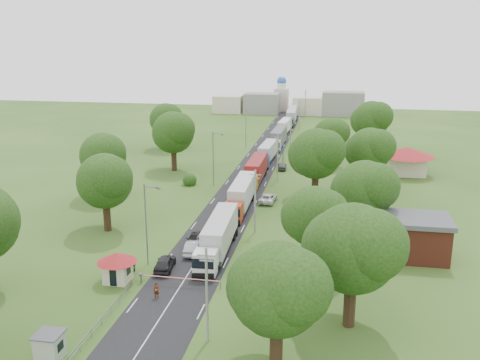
% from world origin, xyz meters
% --- Properties ---
extents(ground, '(260.00, 260.00, 0.00)m').
position_xyz_m(ground, '(0.00, 0.00, 0.00)').
color(ground, '#294918').
rests_on(ground, ground).
extents(road, '(8.00, 200.00, 0.04)m').
position_xyz_m(road, '(0.00, 20.00, 0.00)').
color(road, black).
rests_on(road, ground).
extents(boom_barrier, '(9.22, 0.35, 1.18)m').
position_xyz_m(boom_barrier, '(-1.36, -25.00, 0.89)').
color(boom_barrier, slate).
rests_on(boom_barrier, ground).
extents(guard_booth, '(4.40, 4.40, 3.45)m').
position_xyz_m(guard_booth, '(-7.20, -25.00, 2.16)').
color(guard_booth, beige).
rests_on(guard_booth, ground).
extents(kiosk, '(2.30, 2.30, 2.41)m').
position_xyz_m(kiosk, '(-7.00, -40.00, 1.23)').
color(kiosk, '#99A593').
rests_on(kiosk, ground).
extents(guard_rail, '(0.10, 17.00, 1.70)m').
position_xyz_m(guard_rail, '(-5.00, -35.00, 0.00)').
color(guard_rail, slate).
rests_on(guard_rail, ground).
extents(info_sign, '(0.12, 3.10, 4.10)m').
position_xyz_m(info_sign, '(5.20, 35.00, 3.00)').
color(info_sign, slate).
rests_on(info_sign, ground).
extents(pole_0, '(1.60, 0.24, 9.00)m').
position_xyz_m(pole_0, '(5.50, -35.00, 4.68)').
color(pole_0, gray).
rests_on(pole_0, ground).
extents(pole_1, '(1.60, 0.24, 9.00)m').
position_xyz_m(pole_1, '(5.50, -7.00, 4.68)').
color(pole_1, gray).
rests_on(pole_1, ground).
extents(pole_2, '(1.60, 0.24, 9.00)m').
position_xyz_m(pole_2, '(5.50, 21.00, 4.68)').
color(pole_2, gray).
rests_on(pole_2, ground).
extents(pole_3, '(1.60, 0.24, 9.00)m').
position_xyz_m(pole_3, '(5.50, 49.00, 4.68)').
color(pole_3, gray).
rests_on(pole_3, ground).
extents(pole_4, '(1.60, 0.24, 9.00)m').
position_xyz_m(pole_4, '(5.50, 77.00, 4.68)').
color(pole_4, gray).
rests_on(pole_4, ground).
extents(pole_5, '(1.60, 0.24, 9.00)m').
position_xyz_m(pole_5, '(5.50, 105.00, 4.68)').
color(pole_5, gray).
rests_on(pole_5, ground).
extents(lamp_0, '(2.03, 0.22, 10.00)m').
position_xyz_m(lamp_0, '(-5.35, -20.00, 5.55)').
color(lamp_0, slate).
rests_on(lamp_0, ground).
extents(lamp_1, '(2.03, 0.22, 10.00)m').
position_xyz_m(lamp_1, '(-5.35, 15.00, 5.55)').
color(lamp_1, slate).
rests_on(lamp_1, ground).
extents(lamp_2, '(2.03, 0.22, 10.00)m').
position_xyz_m(lamp_2, '(-5.35, 50.00, 5.55)').
color(lamp_2, slate).
rests_on(lamp_2, ground).
extents(tree_0, '(8.80, 8.80, 11.07)m').
position_xyz_m(tree_0, '(11.99, -37.84, 7.22)').
color(tree_0, '#382616').
rests_on(tree_0, ground).
extents(tree_1, '(9.60, 9.60, 12.05)m').
position_xyz_m(tree_1, '(17.99, -29.83, 7.85)').
color(tree_1, '#382616').
rests_on(tree_1, ground).
extents(tree_2, '(8.00, 8.00, 10.10)m').
position_xyz_m(tree_2, '(13.99, -17.86, 6.60)').
color(tree_2, '#382616').
rests_on(tree_2, ground).
extents(tree_3, '(8.80, 8.80, 11.07)m').
position_xyz_m(tree_3, '(19.99, -7.84, 7.22)').
color(tree_3, '#382616').
rests_on(tree_3, ground).
extents(tree_4, '(9.60, 9.60, 12.05)m').
position_xyz_m(tree_4, '(12.99, 10.17, 7.85)').
color(tree_4, '#382616').
rests_on(tree_4, ground).
extents(tree_5, '(8.80, 8.80, 11.07)m').
position_xyz_m(tree_5, '(21.99, 18.16, 7.22)').
color(tree_5, '#382616').
rests_on(tree_5, ground).
extents(tree_6, '(8.00, 8.00, 10.10)m').
position_xyz_m(tree_6, '(14.99, 35.14, 6.60)').
color(tree_6, '#382616').
rests_on(tree_6, ground).
extents(tree_7, '(9.60, 9.60, 12.05)m').
position_xyz_m(tree_7, '(23.99, 50.17, 7.85)').
color(tree_7, '#382616').
rests_on(tree_7, ground).
extents(tree_10, '(8.80, 8.80, 11.07)m').
position_xyz_m(tree_10, '(-15.01, -9.84, 7.22)').
color(tree_10, '#382616').
rests_on(tree_10, ground).
extents(tree_11, '(8.80, 8.80, 11.07)m').
position_xyz_m(tree_11, '(-22.01, 5.16, 7.22)').
color(tree_11, '#382616').
rests_on(tree_11, ground).
extents(tree_12, '(9.60, 9.60, 12.05)m').
position_xyz_m(tree_12, '(-16.01, 25.17, 7.85)').
color(tree_12, '#382616').
rests_on(tree_12, ground).
extents(tree_13, '(8.80, 8.80, 11.07)m').
position_xyz_m(tree_13, '(-24.01, 45.16, 7.22)').
color(tree_13, '#382616').
rests_on(tree_13, ground).
extents(house_brick, '(8.60, 6.60, 5.20)m').
position_xyz_m(house_brick, '(26.00, -12.00, 2.65)').
color(house_brick, maroon).
rests_on(house_brick, ground).
extents(house_cream, '(10.08, 10.08, 5.80)m').
position_xyz_m(house_cream, '(30.00, 30.00, 3.64)').
color(house_cream, beige).
rests_on(house_cream, ground).
extents(distant_town, '(52.00, 8.00, 8.00)m').
position_xyz_m(distant_town, '(0.68, 110.00, 3.49)').
color(distant_town, gray).
rests_on(distant_town, ground).
extents(church, '(5.00, 5.00, 12.30)m').
position_xyz_m(church, '(-4.00, 118.00, 5.39)').
color(church, beige).
rests_on(church, ground).
extents(truck_0, '(3.20, 15.77, 4.36)m').
position_xyz_m(truck_0, '(2.12, -15.18, 2.31)').
color(truck_0, silver).
rests_on(truck_0, ground).
extents(truck_1, '(2.94, 15.71, 4.35)m').
position_xyz_m(truck_1, '(1.81, 2.83, 2.31)').
color(truck_1, '#B03014').
rests_on(truck_1, ground).
extents(truck_2, '(2.64, 15.30, 4.24)m').
position_xyz_m(truck_2, '(1.64, 19.10, 2.25)').
color(truck_2, '#BE7516').
rests_on(truck_2, ground).
extents(truck_3, '(2.92, 14.30, 3.95)m').
position_xyz_m(truck_3, '(1.62, 35.62, 2.10)').
color(truck_3, navy).
rests_on(truck_3, ground).
extents(truck_4, '(2.90, 15.35, 4.25)m').
position_xyz_m(truck_4, '(2.14, 52.50, 2.26)').
color(truck_4, silver).
rests_on(truck_4, ground).
extents(truck_5, '(3.05, 13.97, 3.86)m').
position_xyz_m(truck_5, '(1.91, 70.31, 2.05)').
color(truck_5, '#AF201A').
rests_on(truck_5, ground).
extents(truck_6, '(3.16, 15.72, 4.35)m').
position_xyz_m(truck_6, '(2.28, 87.41, 2.31)').
color(truck_6, '#225B3B').
rests_on(truck_6, ground).
extents(truck_7, '(2.70, 13.83, 3.83)m').
position_xyz_m(truck_7, '(1.69, 103.52, 2.03)').
color(truck_7, '#B2B2B2').
rests_on(truck_7, ground).
extents(car_lane_front, '(2.43, 5.03, 1.66)m').
position_xyz_m(car_lane_front, '(-3.00, -21.12, 0.83)').
color(car_lane_front, black).
rests_on(car_lane_front, ground).
extents(car_lane_mid, '(2.09, 5.05, 1.63)m').
position_xyz_m(car_lane_mid, '(-1.00, -15.78, 0.81)').
color(car_lane_mid, '#9C9DA4').
rests_on(car_lane_mid, ground).
extents(car_lane_rear, '(2.04, 4.94, 1.43)m').
position_xyz_m(car_lane_rear, '(-1.49, -12.00, 0.71)').
color(car_lane_rear, black).
rests_on(car_lane_rear, ground).
extents(car_verge_near, '(2.67, 5.33, 1.45)m').
position_xyz_m(car_verge_near, '(5.50, 7.07, 0.72)').
color(car_verge_near, silver).
rests_on(car_verge_near, ground).
extents(car_verge_far, '(2.07, 4.44, 1.47)m').
position_xyz_m(car_verge_far, '(5.50, 29.70, 0.74)').
color(car_verge_far, '#4D4E53').
rests_on(car_verge_far, ground).
extents(pedestrian_near, '(0.65, 0.47, 1.66)m').
position_xyz_m(pedestrian_near, '(-1.64, -28.05, 0.83)').
color(pedestrian_near, gray).
rests_on(pedestrian_near, ground).
extents(pedestrian_booth, '(1.00, 1.07, 1.76)m').
position_xyz_m(pedestrian_booth, '(-6.50, -22.24, 0.88)').
color(pedestrian_booth, gray).
rests_on(pedestrian_booth, ground).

